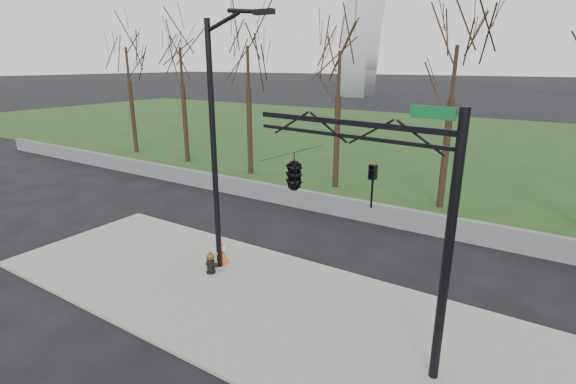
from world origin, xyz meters
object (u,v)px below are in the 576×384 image
Objects in this scene: fire_hydrant at (211,263)px; traffic_cone at (223,252)px; traffic_signal_mast at (319,176)px; street_light at (218,133)px.

fire_hydrant is 0.80m from traffic_cone.
traffic_cone is at bearing 170.44° from traffic_signal_mast.
street_light is (0.13, 0.53, 4.25)m from fire_hydrant.
street_light is at bearing 172.54° from traffic_signal_mast.
street_light is (0.31, -0.26, 4.22)m from traffic_cone.
traffic_signal_mast is (4.43, -1.34, 3.67)m from traffic_cone.
fire_hydrant is 0.09× the size of street_light.
traffic_cone is 5.90m from traffic_signal_mast.
traffic_cone reaches higher than fire_hydrant.
traffic_signal_mast is (4.12, -1.08, -0.55)m from street_light.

